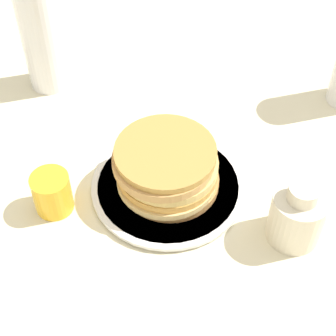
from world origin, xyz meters
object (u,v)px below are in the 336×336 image
plate (168,186)px  pancake_stack (167,168)px  water_bottle_near (42,35)px  cream_jug (297,215)px  juice_glass (52,193)px

plate → pancake_stack: pancake_stack is taller
pancake_stack → water_bottle_near: (0.36, -0.09, 0.06)m
cream_jug → water_bottle_near: size_ratio=0.48×
plate → juice_glass: 0.19m
plate → juice_glass: bearing=47.1°
cream_jug → pancake_stack: bearing=11.1°
pancake_stack → cream_jug: 0.22m
plate → water_bottle_near: 0.38m
pancake_stack → cream_jug: cream_jug is taller
plate → pancake_stack: bearing=48.4°
cream_jug → water_bottle_near: 0.58m
plate → water_bottle_near: size_ratio=1.07×
water_bottle_near → juice_glass: bearing=135.0°
plate → water_bottle_near: water_bottle_near is taller
pancake_stack → water_bottle_near: bearing=-14.0°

